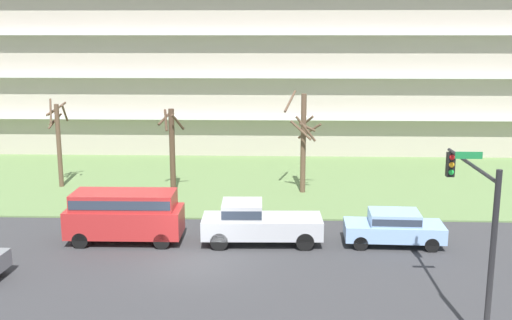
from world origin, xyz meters
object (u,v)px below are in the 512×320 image
Objects in this scene: tree_left at (172,147)px; traffic_signal_mast at (474,209)px; pickup_silver_center_right at (257,222)px; tree_far_left at (58,139)px; sedan_blue_near_right at (394,226)px; van_red_center_left at (125,213)px; tree_center at (303,139)px.

traffic_signal_mast reaches higher than tree_left.
traffic_signal_mast is at bearing 133.54° from pickup_silver_center_right.
tree_far_left reaches higher than sedan_blue_near_right.
van_red_center_left is 12.20m from sedan_blue_near_right.
traffic_signal_mast is (1.09, -7.24, 2.97)m from sedan_blue_near_right.
tree_far_left is at bearing 176.53° from tree_center.
tree_left is 10.28m from pickup_silver_center_right.
sedan_blue_near_right is at bearing -36.99° from tree_left.
pickup_silver_center_right is (6.01, -0.01, -0.38)m from van_red_center_left.
van_red_center_left is at bearing 2.09° from sedan_blue_near_right.
tree_left reaches higher than pickup_silver_center_right.
traffic_signal_mast is at bearing -40.77° from tree_far_left.
tree_center is at bearing -64.97° from sedan_blue_near_right.
sedan_blue_near_right is at bearing 98.55° from traffic_signal_mast.
van_red_center_left is at bearing -133.65° from tree_center.
sedan_blue_near_right is at bearing 178.47° from pickup_silver_center_right.
sedan_blue_near_right is at bearing 179.60° from van_red_center_left.
tree_far_left is at bearing 171.12° from tree_left.
traffic_signal_mast is at bearing 151.00° from van_red_center_left.
tree_far_left is at bearing -57.01° from van_red_center_left.
tree_far_left is 1.09× the size of tree_left.
van_red_center_left is at bearing -94.81° from tree_left.
van_red_center_left is 6.02m from pickup_silver_center_right.
tree_far_left reaches higher than pickup_silver_center_right.
pickup_silver_center_right is (-2.43, -8.86, -2.27)m from tree_center.
tree_far_left is 0.91× the size of tree_center.
tree_left is (7.16, -1.12, -0.26)m from tree_far_left.
tree_center reaches higher than sedan_blue_near_right.
traffic_signal_mast reaches higher than tree_far_left.
pickup_silver_center_right is 0.98× the size of traffic_signal_mast.
tree_left is at bearing -8.88° from tree_far_left.
pickup_silver_center_right is at bearing 2.15° from sedan_blue_near_right.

